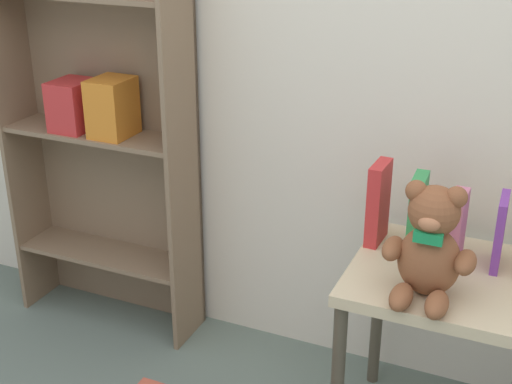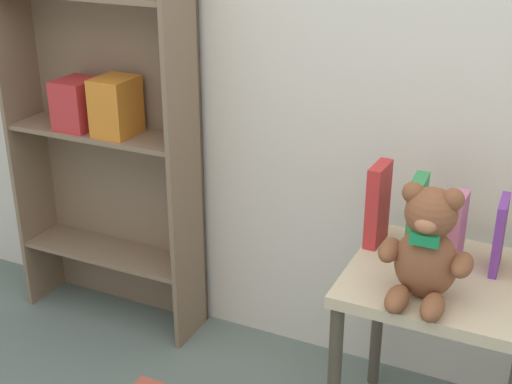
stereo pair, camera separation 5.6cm
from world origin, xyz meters
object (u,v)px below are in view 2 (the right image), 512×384
at_px(display_table, 442,306).
at_px(book_standing_green, 417,215).
at_px(book_standing_red, 378,204).
at_px(bookshelf_side, 105,107).
at_px(teddy_bear, 426,249).
at_px(book_standing_pink, 455,229).
at_px(book_standing_purple, 499,235).

height_order(display_table, book_standing_green, book_standing_green).
relative_size(display_table, book_standing_red, 2.38).
relative_size(bookshelf_side, display_table, 2.56).
relative_size(teddy_bear, book_standing_green, 1.35).
xyz_separation_m(bookshelf_side, book_standing_red, (1.11, -0.13, -0.13)).
bearing_deg(bookshelf_side, book_standing_green, -6.18).
relative_size(teddy_bear, book_standing_red, 1.25).
xyz_separation_m(teddy_bear, book_standing_red, (-0.21, 0.26, -0.02)).
xyz_separation_m(book_standing_green, book_standing_pink, (0.12, -0.02, -0.01)).
bearing_deg(book_standing_pink, book_standing_green, 170.23).
bearing_deg(display_table, book_standing_green, 137.27).
height_order(display_table, book_standing_red, book_standing_red).
bearing_deg(book_standing_green, book_standing_red, 175.91).
height_order(bookshelf_side, book_standing_red, bookshelf_side).
distance_m(display_table, book_standing_pink, 0.23).
bearing_deg(book_standing_purple, book_standing_red, 176.19).
height_order(book_standing_red, book_standing_pink, book_standing_red).
bearing_deg(book_standing_red, teddy_bear, -49.30).
bearing_deg(teddy_bear, book_standing_green, 108.65).
xyz_separation_m(book_standing_red, book_standing_green, (0.12, -0.00, -0.01)).
bearing_deg(display_table, teddy_bear, -103.23).
bearing_deg(book_standing_pink, display_table, -88.26).
xyz_separation_m(bookshelf_side, display_table, (1.35, -0.25, -0.37)).
distance_m(bookshelf_side, book_standing_purple, 1.49).
height_order(teddy_bear, book_standing_pink, teddy_bear).
xyz_separation_m(book_standing_red, book_standing_pink, (0.24, -0.03, -0.02)).
bearing_deg(book_standing_red, display_table, -23.29).
relative_size(book_standing_pink, book_standing_purple, 0.99).
bearing_deg(book_standing_green, bookshelf_side, 171.12).
bearing_deg(book_standing_red, bookshelf_side, 175.36).
height_order(bookshelf_side, book_standing_pink, bookshelf_side).
relative_size(book_standing_red, book_standing_green, 1.08).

